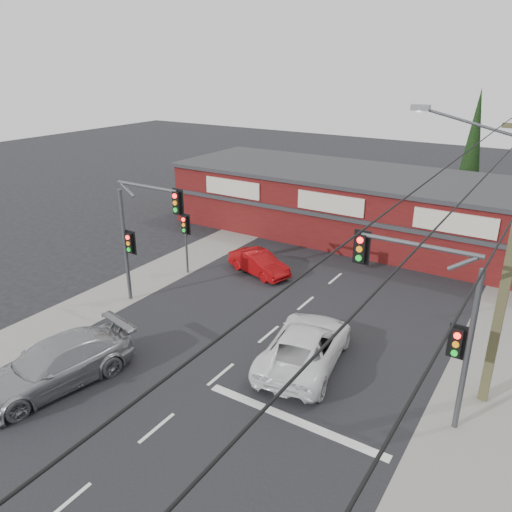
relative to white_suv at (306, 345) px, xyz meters
The scene contains 16 objects.
ground 2.93m from the white_suv, 144.29° to the right, with size 120.00×120.00×0.00m, color black.
road_strip 4.13m from the white_suv, 124.32° to the left, with size 14.00×70.00×0.01m, color black.
verge_left 11.33m from the white_suv, 162.73° to the left, with size 3.00×70.00×0.02m, color gray.
verge_right 7.10m from the white_suv, 28.37° to the left, with size 3.00×70.00×0.02m, color gray.
stop_line 3.46m from the white_suv, 68.96° to the right, with size 6.50×0.35×0.01m, color silver.
white_suv is the anchor object (origin of this frame).
silver_suv 9.18m from the white_suv, 139.01° to the right, with size 2.32×5.70×1.66m, color #989A9D.
red_sedan 8.85m from the white_suv, 133.86° to the left, with size 1.32×3.79×1.25m, color #92090B.
lane_dashes 2.50m from the white_suv, 164.06° to the right, with size 0.12×39.58×0.01m.
shop_building 15.75m from the white_suv, 102.08° to the left, with size 27.30×8.40×4.22m.
conifer_near 22.87m from the white_suv, 86.90° to the left, with size 1.80×1.80×9.25m.
traffic_mast_left 9.27m from the white_suv, behind, with size 3.77×0.27×5.97m.
traffic_mast_right 5.60m from the white_suv, ahead, with size 3.96×0.27×5.97m.
pedestal_signal 10.57m from the white_suv, 155.32° to the left, with size 0.55×0.27×3.38m.
utility_pole 7.75m from the white_suv, 12.45° to the left, with size 4.38×0.59×10.00m.
power_lines 11.11m from the white_suv, 33.63° to the right, with size 2.01×29.00×1.22m.
Camera 1 is at (9.54, -13.26, 10.97)m, focal length 35.00 mm.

